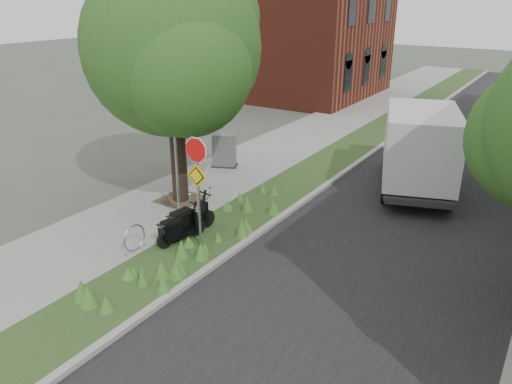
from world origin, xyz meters
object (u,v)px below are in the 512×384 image
Objects in this scene: scooter_near at (186,223)px; utility_cabinet at (224,151)px; sign_assembly at (197,170)px; scooter_far at (176,231)px; box_truck at (419,145)px.

scooter_near is 6.26m from utility_cabinet.
sign_assembly is 2.05× the size of scooter_far.
utility_cabinet is (-7.06, -1.90, -0.91)m from box_truck.
sign_assembly reaches higher than box_truck.
utility_cabinet is (-3.42, 5.84, -1.58)m from sign_assembly.
scooter_far is 6.70m from utility_cabinet.
scooter_near is (-0.67, 0.22, -1.79)m from sign_assembly.
scooter_near is 0.48m from scooter_far.
scooter_far is at bearing -118.14° from box_truck.
scooter_near is 0.30× the size of box_truck.
scooter_far is at bearing -158.22° from sign_assembly.
sign_assembly is 6.95m from utility_cabinet.
scooter_near reaches higher than scooter_far.
box_truck is at bearing 64.81° from sign_assembly.
sign_assembly is at bearing 21.78° from scooter_far.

